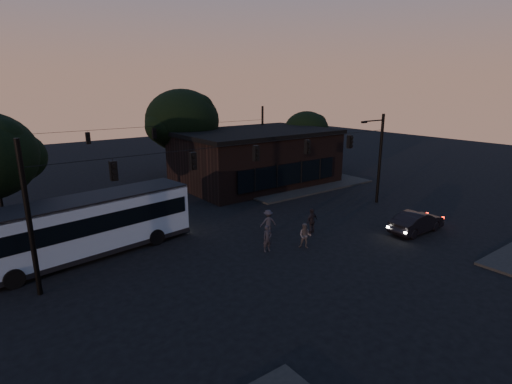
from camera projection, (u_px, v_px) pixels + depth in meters
ground at (297, 255)px, 23.65m from camera, size 120.00×120.00×0.00m
sidewalk_far_right at (290, 182)px, 41.42m from camera, size 14.00×10.00×0.15m
building at (256, 157)px, 40.51m from camera, size 15.40×10.41×5.40m
tree_behind at (182, 121)px, 41.35m from camera, size 7.60×7.60×9.43m
tree_right at (306, 130)px, 46.82m from camera, size 5.20×5.20×6.86m
signal_rig_near at (256, 170)px, 25.59m from camera, size 26.24×0.30×7.50m
signal_rig_far at (155, 145)px, 37.99m from camera, size 26.24×0.30×7.50m
bus at (86, 224)px, 23.11m from camera, size 12.64×4.46×3.49m
car at (417, 222)px, 27.14m from camera, size 4.44×1.61×1.46m
pedestrian_a at (267, 238)px, 23.95m from camera, size 0.63×0.45×1.65m
pedestrian_b at (305, 236)px, 24.44m from camera, size 0.95×0.98×1.59m
pedestrian_c at (312, 221)px, 26.89m from camera, size 1.07×0.55×1.76m
pedestrian_d at (268, 222)px, 26.73m from camera, size 1.25×0.96×1.71m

